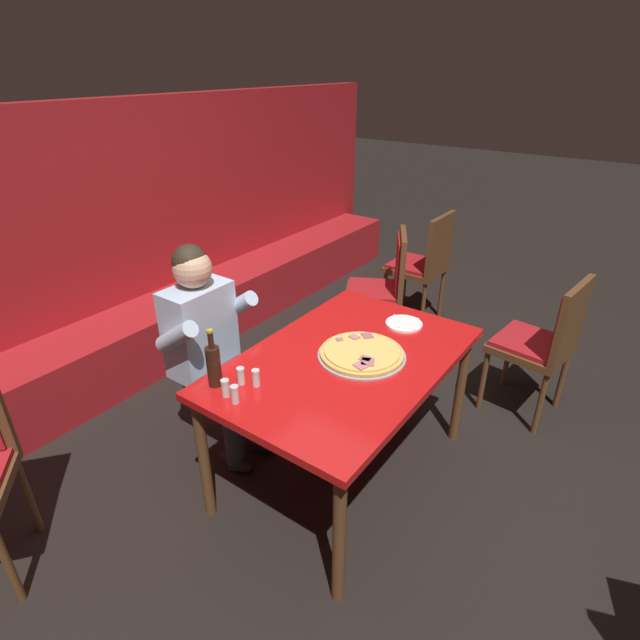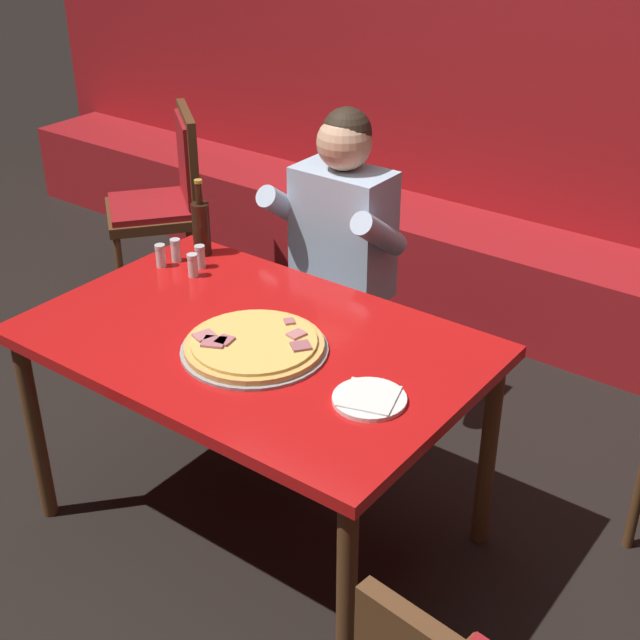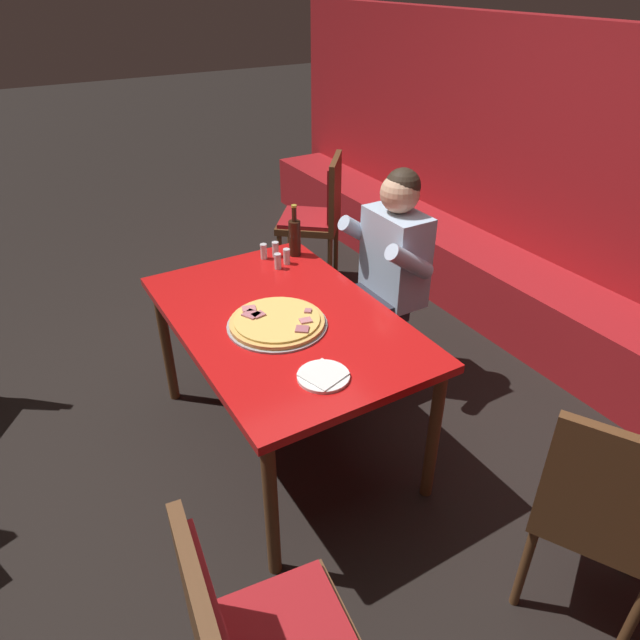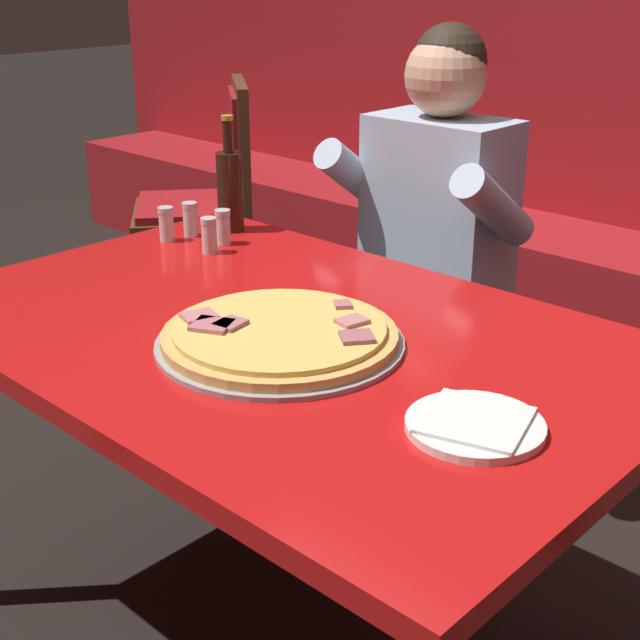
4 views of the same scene
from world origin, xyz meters
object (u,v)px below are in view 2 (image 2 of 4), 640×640
at_px(shaker_parmesan, 193,266).
at_px(diner_seated_blue_shirt, 330,257).
at_px(plate_white_paper, 369,399).
at_px(shaker_red_pepper_flakes, 161,257).
at_px(dining_chair_by_booth, 167,194).
at_px(pizza, 254,346).
at_px(shaker_black_pepper, 200,258).
at_px(shaker_oregano, 176,251).
at_px(main_dining_table, 254,358).
at_px(beer_bottle, 201,227).

bearing_deg(shaker_parmesan, diner_seated_blue_shirt, 68.25).
relative_size(plate_white_paper, shaker_red_pepper_flakes, 2.44).
relative_size(shaker_parmesan, dining_chair_by_booth, 0.09).
xyz_separation_m(plate_white_paper, diner_seated_blue_shirt, (-0.73, 0.81, -0.08)).
relative_size(shaker_red_pepper_flakes, diner_seated_blue_shirt, 0.07).
height_order(pizza, shaker_black_pepper, shaker_black_pepper).
distance_m(shaker_oregano, shaker_parmesan, 0.15).
distance_m(main_dining_table, plate_white_paper, 0.50).
relative_size(shaker_oregano, shaker_parmesan, 1.00).
xyz_separation_m(main_dining_table, beer_bottle, (-0.56, 0.36, 0.19)).
bearing_deg(pizza, diner_seated_blue_shirt, 110.26).
xyz_separation_m(shaker_parmesan, diner_seated_blue_shirt, (0.21, 0.53, -0.11)).
bearing_deg(main_dining_table, dining_chair_by_booth, 144.24).
bearing_deg(plate_white_paper, shaker_parmesan, 163.47).
bearing_deg(diner_seated_blue_shirt, shaker_red_pepper_flakes, -123.63).
bearing_deg(beer_bottle, plate_white_paper, -22.80).
xyz_separation_m(shaker_oregano, shaker_black_pepper, (0.11, 0.01, 0.00)).
distance_m(beer_bottle, shaker_red_pepper_flakes, 0.19).
xyz_separation_m(plate_white_paper, beer_bottle, (-1.05, 0.44, 0.10)).
bearing_deg(shaker_parmesan, pizza, -27.37).
xyz_separation_m(pizza, shaker_oregano, (-0.65, 0.32, 0.02)).
height_order(main_dining_table, plate_white_paper, plate_white_paper).
bearing_deg(plate_white_paper, beer_bottle, 157.20).
relative_size(shaker_parmesan, diner_seated_blue_shirt, 0.07).
bearing_deg(shaker_black_pepper, beer_bottle, 129.40).
relative_size(main_dining_table, beer_bottle, 4.88).
distance_m(shaker_black_pepper, shaker_red_pepper_flakes, 0.14).
height_order(shaker_black_pepper, diner_seated_blue_shirt, diner_seated_blue_shirt).
distance_m(plate_white_paper, beer_bottle, 1.14).
xyz_separation_m(shaker_red_pepper_flakes, dining_chair_by_booth, (-0.86, 0.86, -0.22)).
height_order(plate_white_paper, shaker_parmesan, shaker_parmesan).
xyz_separation_m(shaker_parmesan, dining_chair_by_booth, (-1.01, 0.85, -0.22)).
height_order(main_dining_table, shaker_black_pepper, shaker_black_pepper).
distance_m(shaker_oregano, dining_chair_by_booth, 1.20).
xyz_separation_m(plate_white_paper, shaker_red_pepper_flakes, (-1.09, 0.27, 0.03)).
height_order(beer_bottle, shaker_parmesan, beer_bottle).
height_order(shaker_oregano, dining_chair_by_booth, dining_chair_by_booth).
height_order(pizza, diner_seated_blue_shirt, diner_seated_blue_shirt).
relative_size(beer_bottle, shaker_red_pepper_flakes, 3.40).
relative_size(shaker_oregano, diner_seated_blue_shirt, 0.07).
bearing_deg(beer_bottle, shaker_parmesan, -56.93).
bearing_deg(beer_bottle, main_dining_table, -33.31).
distance_m(pizza, dining_chair_by_booth, 1.89).
distance_m(pizza, shaker_oregano, 0.72).
distance_m(main_dining_table, beer_bottle, 0.69).
bearing_deg(beer_bottle, shaker_black_pepper, -50.60).
distance_m(pizza, beer_bottle, 0.75).
relative_size(pizza, dining_chair_by_booth, 0.45).
height_order(shaker_red_pepper_flakes, shaker_parmesan, same).
relative_size(pizza, beer_bottle, 1.55).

